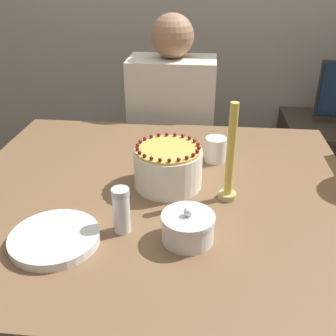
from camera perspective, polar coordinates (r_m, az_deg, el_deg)
The scene contains 8 objects.
dining_table at distance 1.28m, azimuth -1.66°, elevation -7.67°, with size 1.24×1.11×0.77m.
cake at distance 1.22m, azimuth -0.00°, elevation 0.17°, with size 0.21×0.21×0.14m.
sugar_bowl at distance 1.00m, azimuth 2.89°, elevation -8.61°, with size 0.14×0.14×0.10m.
sugar_shaker at distance 1.02m, azimuth -6.78°, elevation -6.09°, with size 0.05×0.05×0.13m.
plate_stack at distance 1.04m, azimuth -16.11°, elevation -9.77°, with size 0.23×0.23×0.02m.
candle at distance 1.13m, azimuth 9.00°, elevation 0.94°, with size 0.05×0.05×0.30m.
cup at distance 1.39m, azimuth 6.91°, elevation 2.69°, with size 0.07×0.07×0.09m.
person_man_blue_shirt at distance 2.00m, azimuth 0.54°, elevation 1.79°, with size 0.40×0.34×1.21m.
Camera 1 is at (0.14, -1.03, 1.41)m, focal length 42.00 mm.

